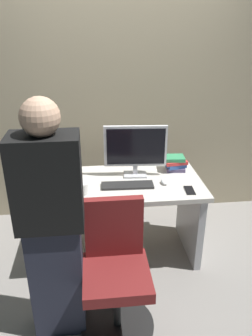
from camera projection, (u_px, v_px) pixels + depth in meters
ground_plane at (125, 251)px, 3.11m from camera, size 9.00×9.00×0.00m
wall_back at (116, 75)px, 3.26m from camera, size 6.40×0.10×3.00m
desk at (125, 206)px, 2.91m from camera, size 1.31×0.73×0.74m
office_chair at (116, 274)px, 2.23m from camera, size 0.52×0.52×0.94m
person_at_desk at (52, 226)px, 2.03m from camera, size 0.40×0.24×1.64m
monitor at (135, 148)px, 2.82m from camera, size 0.54×0.15×0.46m
keyboard at (127, 185)px, 2.73m from camera, size 0.43×0.15×0.02m
mouse at (164, 182)px, 2.77m from camera, size 0.06×0.10×0.03m
cup_near_keyboard at (83, 189)px, 2.59m from camera, size 0.07×0.07×0.10m
cup_by_monitor at (70, 175)px, 2.83m from camera, size 0.07×0.07×0.08m
book_stack at (175, 163)px, 3.00m from camera, size 0.21×0.16×0.13m
cell_phone at (190, 190)px, 2.66m from camera, size 0.08×0.15×0.01m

